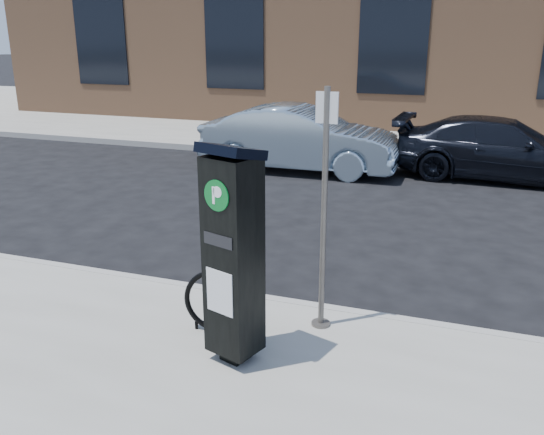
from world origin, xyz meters
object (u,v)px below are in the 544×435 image
at_px(sign_pole, 324,214).
at_px(car_silver, 300,139).
at_px(car_dark, 502,149).
at_px(parking_kiosk, 233,254).
at_px(bike_rack, 216,302).

xyz_separation_m(sign_pole, car_silver, (-2.40, 7.16, -0.62)).
bearing_deg(car_silver, car_dark, -81.79).
bearing_deg(parking_kiosk, car_silver, 120.95).
bearing_deg(sign_pole, parking_kiosk, -119.46).
height_order(parking_kiosk, car_dark, parking_kiosk).
bearing_deg(sign_pole, bike_rack, -149.72).
distance_m(sign_pole, bike_rack, 1.38).
relative_size(parking_kiosk, bike_rack, 3.02).
relative_size(sign_pole, bike_rack, 3.60).
relative_size(parking_kiosk, car_silver, 0.46).
xyz_separation_m(bike_rack, car_silver, (-1.44, 7.63, 0.25)).
distance_m(bike_rack, car_dark, 8.78).
bearing_deg(car_silver, bike_rack, -170.16).
relative_size(car_silver, car_dark, 0.99).
bearing_deg(parking_kiosk, car_dark, 92.53).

